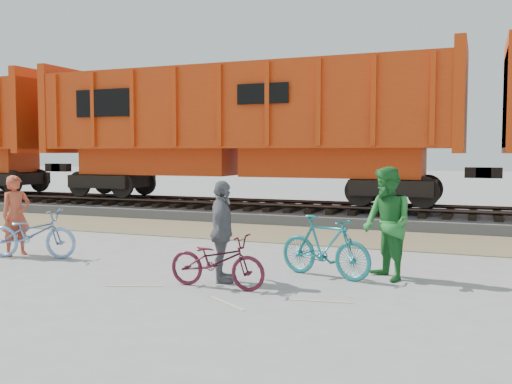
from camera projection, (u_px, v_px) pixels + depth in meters
ground at (213, 281)px, 9.39m from camera, size 120.00×120.00×0.00m
gravel_strip at (307, 235)px, 14.50m from camera, size 120.00×3.00×0.02m
ballast_bed at (339, 216)px, 17.73m from camera, size 120.00×4.00×0.30m
track at (339, 205)px, 17.71m from camera, size 120.00×2.60×0.24m
hopper_car_center at (240, 125)px, 18.76m from camera, size 14.00×3.13×4.65m
bicycle_blue at (32, 234)px, 11.42m from camera, size 1.96×1.06×0.98m
bicycle_teal at (325, 247)px, 9.64m from camera, size 1.81×0.97×1.04m
bicycle_maroon at (217, 261)px, 8.88m from camera, size 1.64×0.61×0.85m
person_solo at (16, 216)px, 11.68m from camera, size 0.58×0.70×1.65m
person_man at (387, 223)px, 9.43m from camera, size 1.14×1.16×1.89m
person_woman at (222, 232)px, 9.26m from camera, size 0.70×1.05×1.66m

